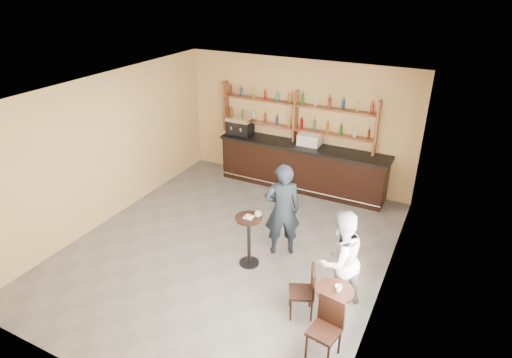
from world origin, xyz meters
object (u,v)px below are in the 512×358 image
at_px(pastry_case, 310,140).
at_px(espresso_machine, 240,126).
at_px(cafe_table, 333,309).
at_px(chair_west, 301,292).
at_px(man_main, 282,210).
at_px(pedestal_table, 249,241).
at_px(bar_counter, 302,167).
at_px(chair_south, 324,331).
at_px(patron_second, 339,260).

bearing_deg(pastry_case, espresso_machine, -172.96).
distance_m(cafe_table, chair_west, 0.56).
height_order(espresso_machine, man_main, man_main).
height_order(pedestal_table, chair_west, pedestal_table).
bearing_deg(bar_counter, cafe_table, -62.74).
distance_m(pastry_case, cafe_table, 4.83).
distance_m(pastry_case, chair_west, 4.56).
bearing_deg(bar_counter, man_main, -76.36).
height_order(cafe_table, chair_west, chair_west).
relative_size(man_main, chair_south, 2.01).
relative_size(bar_counter, cafe_table, 5.88).
relative_size(bar_counter, espresso_machine, 6.68).
bearing_deg(espresso_machine, man_main, -49.81).
distance_m(pastry_case, pedestal_table, 3.52).
bearing_deg(patron_second, bar_counter, -114.60).
relative_size(espresso_machine, pastry_case, 1.18).
distance_m(man_main, patron_second, 1.69).
relative_size(pedestal_table, man_main, 0.54).
bearing_deg(bar_counter, pedestal_table, -85.22).
xyz_separation_m(pedestal_table, chair_south, (1.97, -1.45, -0.04)).
relative_size(bar_counter, pedestal_table, 4.20).
distance_m(chair_west, chair_south, 0.88).
height_order(espresso_machine, cafe_table, espresso_machine).
distance_m(cafe_table, patron_second, 0.77).
bearing_deg(pedestal_table, pastry_case, 91.90).
xyz_separation_m(bar_counter, espresso_machine, (-1.77, 0.00, 0.82)).
distance_m(espresso_machine, chair_south, 6.38).
xyz_separation_m(chair_west, chair_south, (0.60, -0.65, 0.03)).
bearing_deg(pastry_case, patron_second, -55.68).
height_order(bar_counter, man_main, man_main).
height_order(bar_counter, espresso_machine, espresso_machine).
bearing_deg(man_main, chair_south, 95.60).
relative_size(bar_counter, pastry_case, 7.88).
distance_m(espresso_machine, chair_west, 5.52).
distance_m(bar_counter, cafe_table, 4.81).
xyz_separation_m(bar_counter, chair_west, (1.65, -4.22, -0.14)).
relative_size(pastry_case, chair_south, 0.58).
relative_size(chair_west, chair_south, 0.95).
distance_m(pastry_case, patron_second, 4.20).
relative_size(chair_west, patron_second, 0.51).
bearing_deg(pedestal_table, espresso_machine, 120.96).
bearing_deg(chair_south, espresso_machine, 138.97).
height_order(pedestal_table, patron_second, patron_second).
height_order(pastry_case, man_main, man_main).
bearing_deg(man_main, espresso_machine, -80.17).
xyz_separation_m(pastry_case, pedestal_table, (0.11, -3.42, -0.82)).
xyz_separation_m(espresso_machine, pastry_case, (1.94, 0.00, -0.07)).
height_order(espresso_machine, pedestal_table, espresso_machine).
distance_m(bar_counter, espresso_machine, 1.95).
distance_m(bar_counter, patron_second, 4.27).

